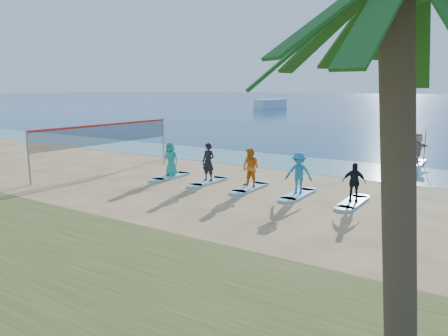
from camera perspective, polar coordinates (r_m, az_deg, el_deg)
The scene contains 16 objects.
ground at distance 16.40m, azimuth -2.49°, elevation -5.01°, with size 600.00×600.00×0.00m, color tan.
shallow_water at distance 25.45m, azimuth 11.47°, elevation 0.39°, with size 600.00×600.00×0.00m, color teal.
volleyball_net at distance 24.14m, azimuth -15.18°, elevation 4.24°, with size 0.25×9.09×2.50m.
paddleboard at distance 27.52m, azimuth 23.87°, elevation 0.56°, with size 0.70×3.00×0.12m, color silver.
paddleboarder at distance 27.39m, azimuth 24.00°, elevation 2.41°, with size 1.56×0.50×1.68m, color tan.
boat_offshore_a at distance 90.36m, azimuth 6.09°, elevation 7.67°, with size 2.58×7.66×1.97m, color silver.
surfboard_0 at distance 21.74m, azimuth -6.91°, elevation -1.08°, with size 0.70×2.20×0.09m, color #8DD3DA.
student_0 at distance 21.59m, azimuth -6.96°, elevation 1.19°, with size 0.81×0.53×1.66m, color teal.
surfboard_1 at distance 20.38m, azimuth -2.05°, elevation -1.79°, with size 0.70×2.20×0.09m, color #8DD3DA.
student_1 at distance 20.21m, azimuth -2.06°, elevation 0.80°, with size 0.65×0.43×1.78m, color black.
surfboard_2 at distance 19.20m, azimuth 3.47°, elevation -2.58°, with size 0.70×2.20×0.09m, color #8DD3DA.
student_2 at distance 19.01m, azimuth 3.50°, elevation 0.05°, with size 0.83×0.64×1.70m, color orange.
surfboard_3 at distance 18.21m, azimuth 9.65°, elevation -3.43°, with size 0.70×2.20×0.09m, color #8DD3DA.
student_3 at distance 18.02m, azimuth 9.74°, elevation -0.67°, with size 1.10×0.63×1.70m, color teal.
surfboard_4 at distance 17.46m, azimuth 16.46°, elevation -4.33°, with size 0.70×2.20×0.09m, color #8DD3DA.
student_4 at distance 17.28m, azimuth 16.60°, elevation -1.78°, with size 0.88×0.37×1.50m, color black.
Camera 1 is at (9.27, -12.80, 4.39)m, focal length 35.00 mm.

